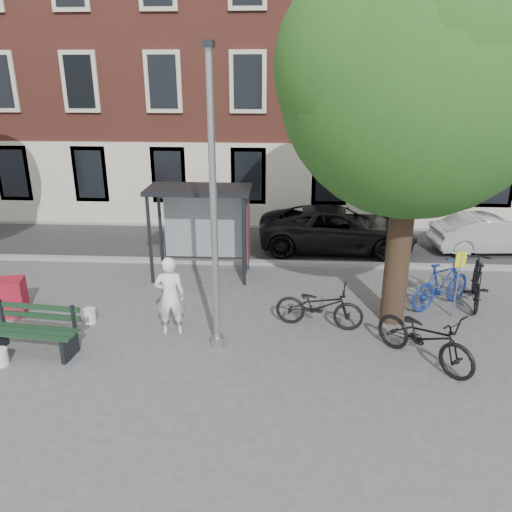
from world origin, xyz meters
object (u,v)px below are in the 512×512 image
object	(u,v)px
lamppost	(214,223)
notice_sign	(459,272)
painter	(170,296)
car_dark	(337,229)
bike_b	(441,284)
bike_c	(425,336)
bench	(33,333)
bike_a	(319,306)
bus_shelter	(214,211)
red_stand	(5,297)
car_silver	(491,234)
bike_d	(477,282)

from	to	relation	value
lamppost	notice_sign	distance (m)	6.01
painter	car_dark	xyz separation A→B (m)	(4.25, 6.08, -0.20)
bike_b	bike_c	xyz separation A→B (m)	(-1.09, -2.69, -0.01)
bike_b	painter	bearing A→B (deg)	71.30
painter	car_dark	world-z (taller)	painter
bench	bike_a	world-z (taller)	bike_a
bus_shelter	bench	size ratio (longest dim) A/B	1.43
red_stand	notice_sign	xyz separation A→B (m)	(10.87, 0.53, 0.72)
painter	bike_c	xyz separation A→B (m)	(5.37, -0.90, -0.32)
bench	bike_c	world-z (taller)	bike_c
bench	notice_sign	world-z (taller)	notice_sign
bench	car_dark	distance (m)	9.93
notice_sign	bike_c	bearing A→B (deg)	-139.25
bike_a	notice_sign	xyz separation A→B (m)	(3.29, 0.71, 0.63)
bench	car_silver	distance (m)	13.91
bike_c	red_stand	world-z (taller)	bike_c
bus_shelter	bike_b	size ratio (longest dim) A/B	1.42
bus_shelter	car_dark	bearing A→B (deg)	33.85
bench	red_stand	bearing A→B (deg)	138.04
bus_shelter	bike_a	size ratio (longest dim) A/B	1.40
bike_a	bike_c	xyz separation A→B (m)	(2.03, -1.42, 0.06)
bus_shelter	bike_d	xyz separation A→B (m)	(6.89, -1.57, -1.30)
painter	bench	world-z (taller)	painter
car_silver	notice_sign	size ratio (longest dim) A/B	2.26
painter	bike_d	world-z (taller)	painter
bike_b	car_dark	distance (m)	4.83
lamppost	car_dark	world-z (taller)	lamppost
bike_d	red_stand	bearing A→B (deg)	22.67
lamppost	bike_c	world-z (taller)	lamppost
bike_a	car_silver	size ratio (longest dim) A/B	0.54
bike_d	bike_a	bearing A→B (deg)	36.31
bench	car_silver	xyz separation A→B (m)	(11.96, 7.11, 0.16)
bike_d	bike_c	bearing A→B (deg)	71.33
bike_d	bus_shelter	bearing A→B (deg)	3.39
bike_c	lamppost	bearing A→B (deg)	133.45
bike_d	bike_b	bearing A→B (deg)	29.01
painter	bike_c	world-z (taller)	painter
bike_b	car_silver	world-z (taller)	car_silver
painter	red_stand	world-z (taller)	painter
bike_c	car_dark	bearing A→B (deg)	57.51
bike_c	bus_shelter	bearing A→B (deg)	95.78
car_dark	bike_a	bearing A→B (deg)	171.96
bike_c	bike_a	bearing A→B (deg)	103.33
bench	car_silver	bearing A→B (deg)	36.61
bike_a	red_stand	xyz separation A→B (m)	(-7.58, 0.17, -0.08)
painter	red_stand	distance (m)	4.32
bike_b	bike_d	size ratio (longest dim) A/B	0.98
lamppost	red_stand	size ratio (longest dim) A/B	6.79
lamppost	bike_c	bearing A→B (deg)	-4.92
bench	bike_b	size ratio (longest dim) A/B	0.99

